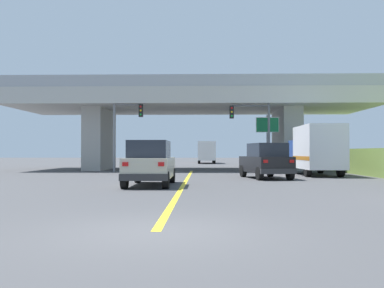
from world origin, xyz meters
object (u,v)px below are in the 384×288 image
at_px(box_truck, 316,150).
at_px(semi_truck_distant, 207,152).
at_px(suv_lead, 150,163).
at_px(traffic_signal_nearside, 256,124).
at_px(traffic_signal_farside, 123,124).
at_px(suv_crossing, 266,161).
at_px(highway_sign, 267,130).

distance_m(box_truck, semi_truck_distant, 30.31).
bearing_deg(suv_lead, traffic_signal_nearside, 63.94).
xyz_separation_m(traffic_signal_farside, semi_truck_distant, (6.58, 25.23, -2.11)).
xyz_separation_m(traffic_signal_nearside, traffic_signal_farside, (-10.10, 0.01, 0.04)).
xyz_separation_m(suv_crossing, traffic_signal_farside, (-9.70, 7.77, 2.66)).
height_order(traffic_signal_nearside, highway_sign, traffic_signal_nearside).
height_order(suv_crossing, traffic_signal_nearside, traffic_signal_nearside).
xyz_separation_m(suv_crossing, box_truck, (3.78, 3.48, 0.65)).
relative_size(suv_crossing, traffic_signal_nearside, 0.80).
xyz_separation_m(suv_crossing, highway_sign, (1.48, 9.05, 2.27)).
bearing_deg(traffic_signal_farside, traffic_signal_nearside, -0.08).
bearing_deg(suv_crossing, traffic_signal_farside, 130.46).
distance_m(box_truck, traffic_signal_nearside, 5.79).
relative_size(traffic_signal_nearside, highway_sign, 1.29).
bearing_deg(semi_truck_distant, traffic_signal_farside, -104.63).
xyz_separation_m(highway_sign, semi_truck_distant, (-4.59, 23.95, -1.72)).
xyz_separation_m(suv_crossing, semi_truck_distant, (-3.11, 33.00, 0.55)).
xyz_separation_m(suv_lead, box_truck, (9.77, 8.78, 0.65)).
relative_size(box_truck, traffic_signal_farside, 1.11).
relative_size(suv_lead, highway_sign, 1.06).
bearing_deg(suv_crossing, semi_truck_distant, 84.57).
bearing_deg(box_truck, suv_lead, -138.03).
distance_m(suv_lead, traffic_signal_nearside, 14.77).
relative_size(suv_lead, suv_crossing, 1.03).
height_order(traffic_signal_farside, highway_sign, traffic_signal_farside).
bearing_deg(semi_truck_distant, traffic_signal_nearside, -82.08).
height_order(suv_lead, suv_crossing, same).
height_order(suv_crossing, highway_sign, highway_sign).
bearing_deg(highway_sign, suv_lead, -117.48).
relative_size(suv_lead, traffic_signal_farside, 0.80).
bearing_deg(suv_crossing, box_truck, 31.85).
bearing_deg(highway_sign, semi_truck_distant, 100.85).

